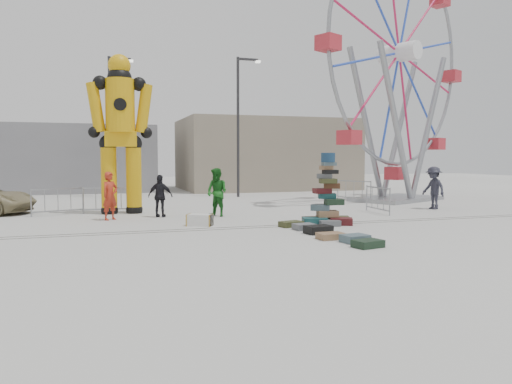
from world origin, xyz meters
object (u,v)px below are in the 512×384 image
object	(u,v)px
ferris_wheel	(399,72)
lamp_post_left	(112,119)
pedestrian_red	(110,196)
pedestrian_green	(217,192)
lamp_post_right	(240,119)
barricade_dummy_c	(109,200)
pedestrian_black	(160,196)
suitcase_tower	(327,204)
pedestrian_grey	(434,188)
barricade_wheel_front	(378,200)
crash_test_dummy	(121,128)
barricade_wheel_back	(354,191)
barricade_dummy_b	(58,201)
steamer_trunk	(200,220)

from	to	relation	value
ferris_wheel	lamp_post_left	bearing A→B (deg)	129.72
pedestrian_red	pedestrian_green	size ratio (longest dim) A/B	0.94
lamp_post_right	barricade_dummy_c	world-z (taller)	lamp_post_right
pedestrian_green	pedestrian_black	xyz separation A→B (m)	(-2.13, 0.40, -0.12)
lamp_post_right	pedestrian_red	distance (m)	12.06
suitcase_tower	pedestrian_grey	distance (m)	7.41
barricade_dummy_c	pedestrian_grey	size ratio (longest dim) A/B	1.06
barricade_wheel_front	pedestrian_green	world-z (taller)	pedestrian_green
crash_test_dummy	barricade_dummy_c	bearing A→B (deg)	163.66
barricade_wheel_back	pedestrian_black	bearing A→B (deg)	-98.43
suitcase_tower	pedestrian_green	bearing A→B (deg)	149.62
pedestrian_red	barricade_dummy_b	bearing A→B (deg)	93.97
lamp_post_left	barricade_dummy_c	world-z (taller)	lamp_post_left
steamer_trunk	pedestrian_grey	size ratio (longest dim) A/B	0.44
lamp_post_left	barricade_wheel_back	world-z (taller)	lamp_post_left
barricade_wheel_front	barricade_wheel_back	xyz separation A→B (m)	(1.83, 5.34, 0.00)
steamer_trunk	pedestrian_red	xyz separation A→B (m)	(-2.82, 2.56, 0.69)
barricade_wheel_front	pedestrian_green	bearing A→B (deg)	86.41
crash_test_dummy	barricade_wheel_back	bearing A→B (deg)	13.29
pedestrian_green	pedestrian_grey	distance (m)	9.80
barricade_dummy_c	lamp_post_left	bearing A→B (deg)	91.92
suitcase_tower	barricade_wheel_front	world-z (taller)	suitcase_tower
lamp_post_left	suitcase_tower	bearing A→B (deg)	-65.01
pedestrian_green	ferris_wheel	bearing A→B (deg)	75.15
suitcase_tower	crash_test_dummy	bearing A→B (deg)	156.94
suitcase_tower	barricade_dummy_b	xyz separation A→B (m)	(-9.02, 5.64, -0.14)
barricade_wheel_front	pedestrian_red	xyz separation A→B (m)	(-10.60, 0.98, 0.34)
barricade_wheel_back	pedestrian_grey	world-z (taller)	pedestrian_grey
suitcase_tower	lamp_post_right	bearing A→B (deg)	105.38
pedestrian_green	suitcase_tower	bearing A→B (deg)	6.97
steamer_trunk	barricade_dummy_c	world-z (taller)	barricade_dummy_c
lamp_post_left	barricade_wheel_front	distance (m)	16.03
lamp_post_left	ferris_wheel	bearing A→B (deg)	-25.46
lamp_post_left	steamer_trunk	bearing A→B (deg)	-79.87
crash_test_dummy	lamp_post_right	bearing A→B (deg)	46.49
steamer_trunk	pedestrian_red	size ratio (longest dim) A/B	0.47
ferris_wheel	pedestrian_grey	world-z (taller)	ferris_wheel
pedestrian_grey	lamp_post_left	bearing A→B (deg)	-137.02
lamp_post_right	crash_test_dummy	world-z (taller)	lamp_post_right
suitcase_tower	barricade_wheel_back	world-z (taller)	suitcase_tower
steamer_trunk	pedestrian_black	size ratio (longest dim) A/B	0.51
lamp_post_left	pedestrian_grey	xyz separation A→B (m)	(13.36, -11.13, -3.54)
barricade_dummy_b	barricade_wheel_front	size ratio (longest dim) A/B	1.00
steamer_trunk	pedestrian_black	distance (m)	3.07
ferris_wheel	pedestrian_red	bearing A→B (deg)	170.24
suitcase_tower	crash_test_dummy	distance (m)	9.04
lamp_post_right	pedestrian_green	size ratio (longest dim) A/B	4.24
pedestrian_grey	lamp_post_right	bearing A→B (deg)	-152.37
suitcase_tower	steamer_trunk	bearing A→B (deg)	-175.06
lamp_post_right	pedestrian_red	xyz separation A→B (m)	(-7.44, -8.79, -3.60)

